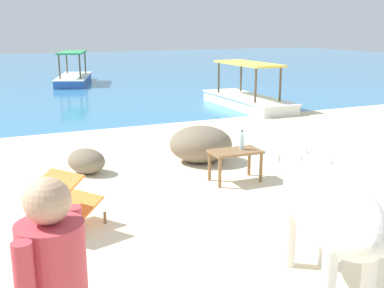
% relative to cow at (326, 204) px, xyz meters
% --- Properties ---
extents(sand_beach, '(18.00, 14.00, 0.04)m').
position_rel_cow_xyz_m(sand_beach, '(0.41, 0.45, -0.79)').
color(sand_beach, beige).
rests_on(sand_beach, ground).
extents(water_surface, '(60.00, 36.00, 0.03)m').
position_rel_cow_xyz_m(water_surface, '(0.41, 22.45, -0.81)').
color(water_surface, teal).
rests_on(water_surface, ground).
extents(cow, '(1.06, 2.10, 1.17)m').
position_rel_cow_xyz_m(cow, '(0.00, 0.00, 0.00)').
color(cow, silver).
rests_on(cow, sand_beach).
extents(low_bench_table, '(0.77, 0.46, 0.48)m').
position_rel_cow_xyz_m(low_bench_table, '(0.76, 2.93, -0.38)').
color(low_bench_table, brown).
rests_on(low_bench_table, sand_beach).
extents(bottle, '(0.07, 0.07, 0.30)m').
position_rel_cow_xyz_m(bottle, '(0.87, 2.95, -0.18)').
color(bottle, '#A3C6D1').
rests_on(bottle, low_bench_table).
extents(deck_chair_far, '(0.93, 0.87, 0.68)m').
position_rel_cow_xyz_m(deck_chair_far, '(-1.87, 2.19, -0.39)').
color(deck_chair_far, brown).
rests_on(deck_chair_far, sand_beach).
extents(shore_rock_large, '(0.77, 0.82, 0.40)m').
position_rel_cow_xyz_m(shore_rock_large, '(-1.19, 4.26, -0.57)').
color(shore_rock_large, '#756651').
rests_on(shore_rock_large, sand_beach).
extents(shore_rock_medium, '(1.35, 1.29, 0.62)m').
position_rel_cow_xyz_m(shore_rock_medium, '(0.75, 4.12, -0.46)').
color(shore_rock_medium, '#756651').
rests_on(shore_rock_medium, sand_beach).
extents(boat_white, '(1.21, 3.69, 1.29)m').
position_rel_cow_xyz_m(boat_white, '(4.47, 8.80, -0.52)').
color(boat_white, white).
rests_on(boat_white, water_surface).
extents(boat_blue, '(2.21, 3.85, 1.29)m').
position_rel_cow_xyz_m(boat_blue, '(1.04, 16.79, -0.52)').
color(boat_blue, '#3866B7').
rests_on(boat_blue, water_surface).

